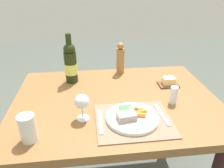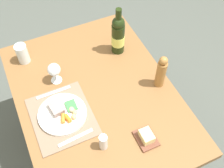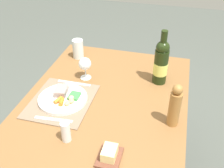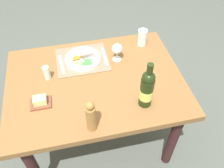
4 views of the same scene
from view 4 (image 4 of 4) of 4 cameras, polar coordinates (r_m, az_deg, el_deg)
ground_plane at (r=2.26m, az=-3.06°, el=-12.17°), size 8.00×8.00×0.00m
dining_table at (r=1.74m, az=-3.88°, el=-1.47°), size 1.22×0.90×0.75m
placemat at (r=1.82m, az=-7.11°, el=5.82°), size 0.38×0.33×0.01m
dinner_plate at (r=1.81m, az=-6.87°, el=6.11°), size 0.27×0.27×0.05m
fork at (r=1.83m, az=-1.75°, el=6.65°), size 0.02×0.21×0.00m
knife at (r=1.80m, az=-11.97°, el=4.66°), size 0.03×0.20×0.00m
pepper_mill at (r=1.33m, az=-5.03°, el=-7.74°), size 0.06×0.06×0.23m
butter_dish at (r=1.57m, az=-16.75°, el=-4.02°), size 0.13×0.10×0.06m
wine_bottle at (r=1.44m, az=8.32°, el=-1.16°), size 0.08×0.08×0.34m
wine_glass at (r=1.75m, az=1.24°, el=8.32°), size 0.08×0.08×0.14m
salt_shaker at (r=1.69m, az=-15.33°, el=2.60°), size 0.04×0.04×0.10m
water_tumbler at (r=1.94m, az=7.23°, el=10.79°), size 0.07×0.07×0.13m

